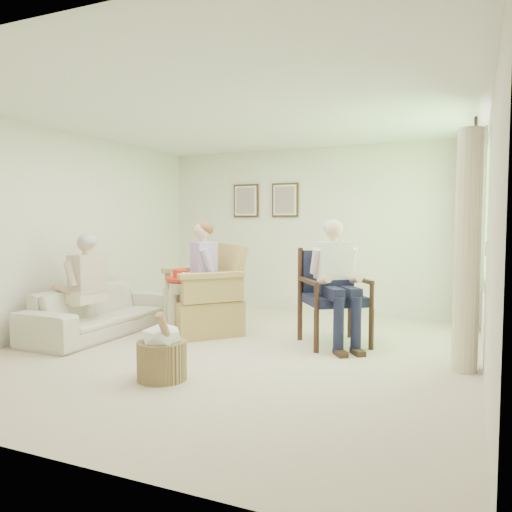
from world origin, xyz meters
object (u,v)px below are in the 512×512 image
Objects in this scene: person_dark at (333,273)px; hatbox at (162,351)px; red_hat at (181,277)px; wicker_armchair at (204,305)px; wood_armchair at (337,293)px; person_sofa at (82,281)px; person_wicker at (198,270)px; sofa at (100,311)px.

person_dark reaches higher than hatbox.
person_dark reaches higher than red_hat.
wood_armchair is at bearing 46.48° from wicker_armchair.
wicker_armchair is at bearing 58.74° from red_hat.
wood_armchair is at bearing 116.09° from person_sofa.
person_wicker reaches higher than wood_armchair.
wicker_armchair reaches higher than red_hat.
person_sofa is 1.90× the size of hatbox.
sofa is 1.44× the size of person_dark.
person_dark is at bearing 58.68° from hatbox.
wood_armchair is 3.03× the size of red_hat.
person_wicker is 1.89m from hatbox.
person_wicker is at bearing -67.93° from sofa.
sofa is 5.72× the size of red_hat.
person_dark is 2.15× the size of hatbox.
wood_armchair is 0.31m from person_dark.
person_sofa reaches higher than wood_armchair.
person_wicker is at bearing 129.33° from person_sofa.
person_wicker reaches higher than person_sofa.
wicker_armchair is 0.50m from red_hat.
person_sofa is (-2.87, -1.06, 0.12)m from wood_armchair.
red_hat is 1.81m from hatbox.
red_hat is at bearing 156.85° from wood_armchair.
hatbox is at bearing 68.29° from person_sofa.
red_hat is at bearing 151.56° from person_dark.
sofa is at bearing 158.96° from wood_armchair.
hatbox is at bearing -30.00° from wicker_armchair.
wood_armchair is at bearing 61.03° from hatbox.
person_wicker reaches higher than wicker_armchair.
hatbox is (0.61, -1.84, -0.10)m from wicker_armchair.
person_wicker is at bearing 109.72° from hatbox.
person_sofa is 1.18m from red_hat.
wicker_armchair is 1.77m from person_dark.
sofa is (-1.16, -0.62, -0.06)m from wicker_armchair.
person_sofa is at bearing 161.20° from person_dark.
red_hat is (-1.88, -0.25, -0.11)m from person_dark.
person_dark reaches higher than person_sofa.
wicker_armchair reaches higher than sofa.
person_wicker reaches higher than red_hat.
wicker_armchair is at bearing 148.79° from wood_armchair.
person_dark is (1.70, 0.11, 0.02)m from person_wicker.
wood_armchair is 1.64× the size of hatbox.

